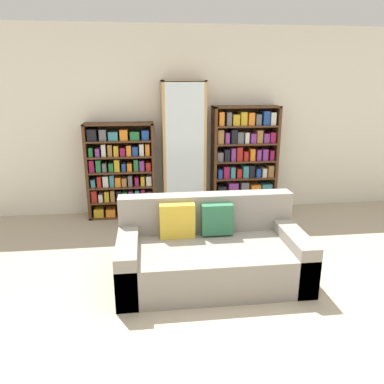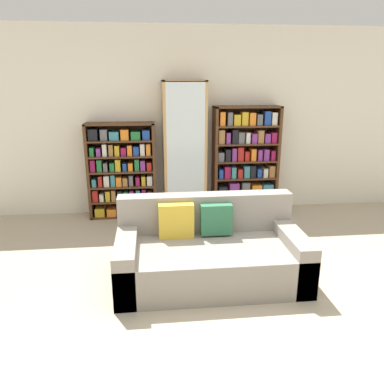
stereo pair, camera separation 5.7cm
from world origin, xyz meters
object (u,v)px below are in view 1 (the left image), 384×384
bookshelf_left (121,171)px  bookshelf_right (244,161)px  display_cabinet (184,150)px  wine_bottle (232,224)px  couch (210,253)px

bookshelf_left → bookshelf_right: bookshelf_right is taller
display_cabinet → wine_bottle: bearing=-60.4°
bookshelf_right → wine_bottle: bookshelf_right is taller
display_cabinet → bookshelf_right: display_cabinet is taller
bookshelf_right → wine_bottle: bearing=-112.1°
couch → bookshelf_right: 2.18m
bookshelf_left → wine_bottle: (1.45, -0.94, -0.52)m
display_cabinet → wine_bottle: (0.53, -0.93, -0.81)m
couch → wine_bottle: size_ratio=4.69×
couch → bookshelf_right: bookshelf_right is taller
couch → bookshelf_left: 2.23m
bookshelf_left → wine_bottle: bookshelf_left is taller
bookshelf_right → bookshelf_left: bearing=180.0°
bookshelf_left → bookshelf_right: bearing=-0.0°
bookshelf_right → wine_bottle: size_ratio=4.04×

